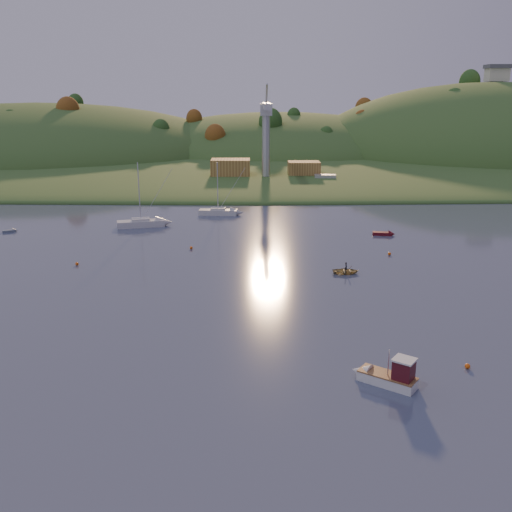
{
  "coord_description": "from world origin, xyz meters",
  "views": [
    {
      "loc": [
        -2.0,
        -40.08,
        24.42
      ],
      "look_at": [
        -1.44,
        33.57,
        3.73
      ],
      "focal_mm": 40.0,
      "sensor_mm": 36.0,
      "label": 1
    }
  ],
  "objects_px": {
    "sailboat_near": "(141,223)",
    "grey_dinghy": "(12,231)",
    "sailboat_far": "(218,211)",
    "red_tender": "(386,234)",
    "fishing_boat": "(383,375)",
    "canoe": "(346,271)"
  },
  "relations": [
    {
      "from": "sailboat_far",
      "to": "canoe",
      "type": "height_order",
      "value": "sailboat_far"
    },
    {
      "from": "fishing_boat",
      "to": "sailboat_near",
      "type": "height_order",
      "value": "sailboat_near"
    },
    {
      "from": "sailboat_far",
      "to": "grey_dinghy",
      "type": "bearing_deg",
      "value": -152.79
    },
    {
      "from": "grey_dinghy",
      "to": "fishing_boat",
      "type": "bearing_deg",
      "value": -67.31
    },
    {
      "from": "fishing_boat",
      "to": "canoe",
      "type": "bearing_deg",
      "value": -57.22
    },
    {
      "from": "sailboat_far",
      "to": "grey_dinghy",
      "type": "height_order",
      "value": "sailboat_far"
    },
    {
      "from": "sailboat_far",
      "to": "canoe",
      "type": "distance_m",
      "value": 46.82
    },
    {
      "from": "sailboat_near",
      "to": "red_tender",
      "type": "relative_size",
      "value": 2.98
    },
    {
      "from": "grey_dinghy",
      "to": "red_tender",
      "type": "bearing_deg",
      "value": -23.82
    },
    {
      "from": "canoe",
      "to": "grey_dinghy",
      "type": "distance_m",
      "value": 63.96
    },
    {
      "from": "fishing_boat",
      "to": "red_tender",
      "type": "relative_size",
      "value": 1.4
    },
    {
      "from": "sailboat_far",
      "to": "red_tender",
      "type": "xyz_separation_m",
      "value": [
        31.73,
        -18.84,
        -0.45
      ]
    },
    {
      "from": "red_tender",
      "to": "canoe",
      "type": "bearing_deg",
      "value": -105.76
    },
    {
      "from": "red_tender",
      "to": "fishing_boat",
      "type": "bearing_deg",
      "value": -93.34
    },
    {
      "from": "canoe",
      "to": "grey_dinghy",
      "type": "relative_size",
      "value": 1.34
    },
    {
      "from": "sailboat_near",
      "to": "canoe",
      "type": "relative_size",
      "value": 3.34
    },
    {
      "from": "sailboat_far",
      "to": "grey_dinghy",
      "type": "relative_size",
      "value": 4.04
    },
    {
      "from": "fishing_boat",
      "to": "sailboat_far",
      "type": "height_order",
      "value": "sailboat_far"
    },
    {
      "from": "sailboat_near",
      "to": "sailboat_far",
      "type": "height_order",
      "value": "sailboat_near"
    },
    {
      "from": "sailboat_near",
      "to": "grey_dinghy",
      "type": "bearing_deg",
      "value": 176.78
    },
    {
      "from": "sailboat_near",
      "to": "red_tender",
      "type": "xyz_separation_m",
      "value": [
        46.06,
        -7.39,
        -0.51
      ]
    },
    {
      "from": "sailboat_near",
      "to": "sailboat_far",
      "type": "distance_m",
      "value": 18.34
    }
  ]
}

